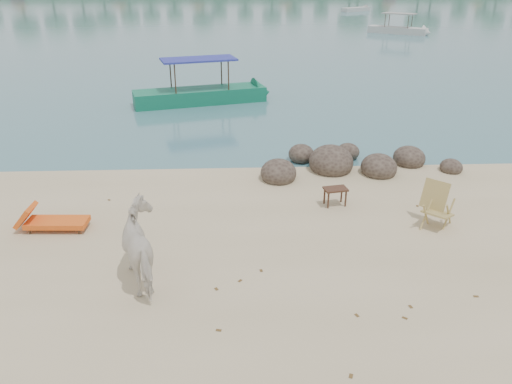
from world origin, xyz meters
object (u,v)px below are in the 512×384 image
cow (145,248)px  deck_chair (438,208)px  boulders (345,164)px  boat_near (199,66)px  side_table (335,198)px  lounge_chair (57,220)px

cow → deck_chair: size_ratio=1.74×
boulders → deck_chair: 4.13m
cow → boat_near: (0.20, 14.67, 0.88)m
deck_chair → boat_near: 14.28m
side_table → lounge_chair: 6.99m
deck_chair → boat_near: bearing=160.6°
cow → boat_near: size_ratio=0.27×
cow → lounge_chair: cow is taller
deck_chair → cow: bearing=-119.7°
boulders → boat_near: boat_near is taller
boulders → boat_near: size_ratio=0.92×
cow → deck_chair: bearing=172.9°
side_table → boulders: bearing=62.0°
boulders → lounge_chair: (-7.73, -3.60, 0.07)m
boat_near → deck_chair: bearing=-78.3°
deck_chair → lounge_chair: bearing=-138.0°
lounge_chair → boat_near: 12.79m
lounge_chair → boat_near: bearing=80.4°
lounge_chair → deck_chair: (9.15, -0.26, 0.26)m
cow → lounge_chair: 3.40m
boulders → lounge_chair: 8.52m
cow → boat_near: 14.70m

